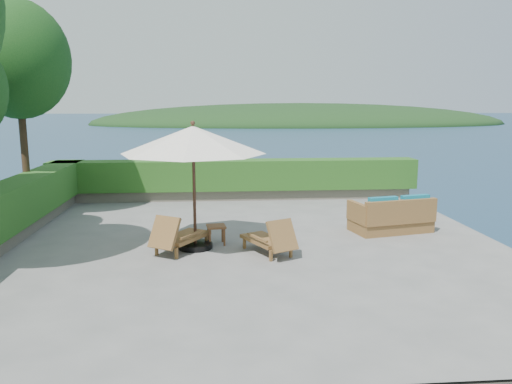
{
  "coord_description": "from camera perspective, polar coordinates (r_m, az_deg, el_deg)",
  "views": [
    {
      "loc": [
        -0.68,
        -11.2,
        3.25
      ],
      "look_at": [
        0.3,
        0.8,
        1.1
      ],
      "focal_mm": 35.0,
      "sensor_mm": 36.0,
      "label": 1
    }
  ],
  "objects": [
    {
      "name": "tree_far",
      "position": [
        15.39,
        -25.63,
        13.46
      ],
      "size": [
        2.8,
        2.8,
        6.03
      ],
      "color": "#3E2A17",
      "rests_on": "ground"
    },
    {
      "name": "wicker_loveseat",
      "position": [
        13.19,
        15.28,
        -2.8
      ],
      "size": [
        2.17,
        1.44,
        0.98
      ],
      "rotation": [
        0.0,
        0.0,
        0.22
      ],
      "color": "brown",
      "rests_on": "ground"
    },
    {
      "name": "planter_wall_far",
      "position": [
        17.09,
        -2.31,
        -0.23
      ],
      "size": [
        12.0,
        0.6,
        0.36
      ],
      "primitive_type": "cube",
      "color": "slate",
      "rests_on": "ground"
    },
    {
      "name": "ground",
      "position": [
        11.68,
        -1.15,
        -6.02
      ],
      "size": [
        12.0,
        12.0,
        0.0
      ],
      "primitive_type": "plane",
      "color": "gray",
      "rests_on": "ground"
    },
    {
      "name": "side_table",
      "position": [
        11.64,
        -4.57,
        -4.21
      ],
      "size": [
        0.47,
        0.47,
        0.45
      ],
      "rotation": [
        0.0,
        0.0,
        0.12
      ],
      "color": "brown",
      "rests_on": "ground"
    },
    {
      "name": "foundation",
      "position": [
        12.2,
        -1.13,
        -13.04
      ],
      "size": [
        12.0,
        12.0,
        3.0
      ],
      "primitive_type": "cube",
      "color": "#544C43",
      "rests_on": "ocean"
    },
    {
      "name": "patio_umbrella",
      "position": [
        11.04,
        -7.2,
        5.78
      ],
      "size": [
        3.45,
        3.45,
        2.87
      ],
      "rotation": [
        0.0,
        0.0,
        -0.08
      ],
      "color": "black",
      "rests_on": "ground"
    },
    {
      "name": "lounge_left",
      "position": [
        11.15,
        -8.88,
        -4.96
      ],
      "size": [
        1.35,
        1.63,
        0.88
      ],
      "rotation": [
        0.0,
        0.0,
        -0.57
      ],
      "color": "brown",
      "rests_on": "ground"
    },
    {
      "name": "hedge_far",
      "position": [
        16.98,
        -2.33,
        1.99
      ],
      "size": [
        12.4,
        0.9,
        1.0
      ],
      "primitive_type": "cube",
      "color": "#1F4F16",
      "rests_on": "planter_wall_far"
    },
    {
      "name": "offshore_island",
      "position": [
        153.49,
        5.02,
        7.76
      ],
      "size": [
        126.0,
        57.6,
        12.6
      ],
      "primitive_type": "ellipsoid",
      "color": "black",
      "rests_on": "ocean"
    },
    {
      "name": "ocean",
      "position": [
        12.84,
        -1.1,
        -19.0
      ],
      "size": [
        600.0,
        600.0,
        0.0
      ],
      "primitive_type": "plane",
      "color": "#173249",
      "rests_on": "ground"
    },
    {
      "name": "lounge_right",
      "position": [
        10.85,
        1.65,
        -5.35
      ],
      "size": [
        1.2,
        1.58,
        0.85
      ],
      "rotation": [
        0.0,
        0.0,
        0.47
      ],
      "color": "brown",
      "rests_on": "ground"
    }
  ]
}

